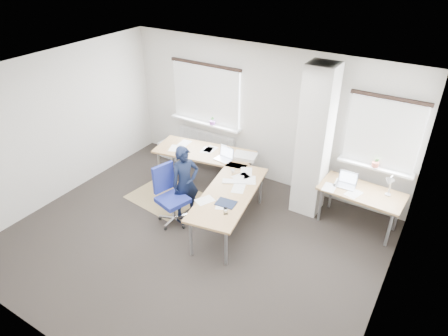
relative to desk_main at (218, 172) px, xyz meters
The scene contains 8 objects.
ground 1.40m from the desk_main, 79.84° to the right, with size 6.00×6.00×0.00m, color black.
room_shell 1.35m from the desk_main, 61.98° to the right, with size 6.04×5.04×2.82m.
floor_mat 1.27m from the desk_main, 159.43° to the right, with size 1.30×1.10×0.01m, color #8F784E.
white_crate 2.27m from the desk_main, 151.63° to the left, with size 0.55×0.38×0.33m, color white.
desk_main is the anchor object (origin of this frame).
desk_side 2.57m from the desk_main, 15.99° to the left, with size 1.44×0.78×1.22m.
task_chair 1.07m from the desk_main, 113.18° to the right, with size 0.61×0.60×1.09m.
person 0.69m from the desk_main, 114.60° to the right, with size 0.51×0.34×1.40m, color black.
Camera 1 is at (3.22, -4.14, 4.52)m, focal length 32.00 mm.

